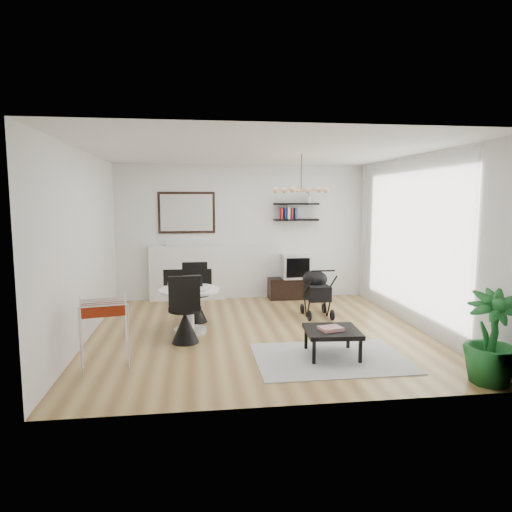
{
  "coord_description": "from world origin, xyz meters",
  "views": [
    {
      "loc": [
        -0.93,
        -6.67,
        2.0
      ],
      "look_at": [
        0.01,
        0.4,
        1.12
      ],
      "focal_mm": 32.0,
      "sensor_mm": 36.0,
      "label": 1
    }
  ],
  "objects": [
    {
      "name": "wall_left",
      "position": [
        -2.5,
        0.0,
        1.35
      ],
      "size": [
        0.0,
        5.0,
        5.0
      ],
      "primitive_type": "plane",
      "rotation": [
        1.57,
        0.0,
        1.57
      ],
      "color": "white",
      "rests_on": "floor"
    },
    {
      "name": "sheer_curtain",
      "position": [
        2.4,
        0.2,
        1.35
      ],
      "size": [
        0.04,
        3.6,
        2.6
      ],
      "primitive_type": "cube",
      "color": "white",
      "rests_on": "wall_right"
    },
    {
      "name": "magazines",
      "position": [
        0.75,
        -1.21,
        0.38
      ],
      "size": [
        0.33,
        0.28,
        0.04
      ],
      "primitive_type": "cube",
      "rotation": [
        0.0,
        0.0,
        0.24
      ],
      "color": "#B42D31",
      "rests_on": "coffee_table"
    },
    {
      "name": "drying_rack",
      "position": [
        -2.02,
        -1.25,
        0.44
      ],
      "size": [
        0.65,
        0.62,
        0.83
      ],
      "rotation": [
        0.0,
        0.0,
        0.21
      ],
      "color": "white",
      "rests_on": "floor"
    },
    {
      "name": "wall_right",
      "position": [
        2.5,
        0.0,
        1.35
      ],
      "size": [
        0.0,
        5.0,
        5.0
      ],
      "primitive_type": "plane",
      "rotation": [
        1.57,
        0.0,
        -1.57
      ],
      "color": "white",
      "rests_on": "floor"
    },
    {
      "name": "floor",
      "position": [
        0.0,
        0.0,
        0.0
      ],
      "size": [
        5.0,
        5.0,
        0.0
      ],
      "primitive_type": "plane",
      "color": "olive",
      "rests_on": "ground"
    },
    {
      "name": "coffee_table",
      "position": [
        0.79,
        -1.17,
        0.32
      ],
      "size": [
        0.72,
        0.72,
        0.34
      ],
      "rotation": [
        0.0,
        0.0,
        -0.07
      ],
      "color": "black",
      "rests_on": "rug"
    },
    {
      "name": "shelf_lower",
      "position": [
        1.09,
        2.37,
        1.6
      ],
      "size": [
        0.9,
        0.25,
        0.04
      ],
      "primitive_type": "cube",
      "color": "black",
      "rests_on": "wall_back"
    },
    {
      "name": "shelf_upper",
      "position": [
        1.09,
        2.37,
        1.92
      ],
      "size": [
        0.9,
        0.25,
        0.04
      ],
      "primitive_type": "cube",
      "color": "black",
      "rests_on": "wall_back"
    },
    {
      "name": "pendant_lamp",
      "position": [
        0.7,
        0.3,
        2.15
      ],
      "size": [
        0.9,
        0.9,
        0.1
      ],
      "primitive_type": null,
      "color": "tan",
      "rests_on": "ceiling"
    },
    {
      "name": "black_bag",
      "position": [
        -0.99,
        0.37,
        0.75
      ],
      "size": [
        0.31,
        0.24,
        0.17
      ],
      "primitive_type": "cube",
      "rotation": [
        0.0,
        0.0,
        0.3
      ],
      "color": "black",
      "rests_on": "dining_table"
    },
    {
      "name": "chair_far",
      "position": [
        -0.95,
        0.75,
        0.31
      ],
      "size": [
        0.46,
        0.47,
        0.97
      ],
      "rotation": [
        0.0,
        0.0,
        0.04
      ],
      "color": "black",
      "rests_on": "floor"
    },
    {
      "name": "tv_console",
      "position": [
        1.09,
        2.29,
        0.21
      ],
      "size": [
        1.13,
        0.39,
        0.42
      ],
      "primitive_type": "cube",
      "color": "black",
      "rests_on": "floor"
    },
    {
      "name": "chair_near",
      "position": [
        -1.1,
        -0.37,
        0.31
      ],
      "size": [
        0.47,
        0.47,
        0.99
      ],
      "rotation": [
        0.0,
        0.0,
        3.16
      ],
      "color": "black",
      "rests_on": "floor"
    },
    {
      "name": "ceiling",
      "position": [
        0.0,
        0.0,
        2.7
      ],
      "size": [
        5.0,
        5.0,
        0.0
      ],
      "primitive_type": "plane",
      "color": "white",
      "rests_on": "wall_back"
    },
    {
      "name": "rug",
      "position": [
        0.74,
        -1.26,
        0.01
      ],
      "size": [
        1.91,
        1.38,
        0.01
      ],
      "primitive_type": "cube",
      "color": "#999999",
      "rests_on": "floor"
    },
    {
      "name": "wall_back",
      "position": [
        0.0,
        2.5,
        1.35
      ],
      "size": [
        5.0,
        0.0,
        5.0
      ],
      "primitive_type": "plane",
      "rotation": [
        1.57,
        0.0,
        0.0
      ],
      "color": "white",
      "rests_on": "floor"
    },
    {
      "name": "stroller",
      "position": [
        1.12,
        0.86,
        0.38
      ],
      "size": [
        0.44,
        0.73,
        0.88
      ],
      "rotation": [
        0.0,
        0.0,
        0.0
      ],
      "color": "black",
      "rests_on": "floor"
    },
    {
      "name": "crt_tv",
      "position": [
        1.07,
        2.29,
        0.67
      ],
      "size": [
        0.56,
        0.48,
        0.48
      ],
      "color": "silver",
      "rests_on": "tv_console"
    },
    {
      "name": "fireplace",
      "position": [
        -1.1,
        2.42,
        0.69
      ],
      "size": [
        1.5,
        0.17,
        2.16
      ],
      "color": "white",
      "rests_on": "floor"
    },
    {
      "name": "newspaper",
      "position": [
        -0.91,
        0.08,
        0.68
      ],
      "size": [
        0.43,
        0.4,
        0.01
      ],
      "primitive_type": "cube",
      "rotation": [
        0.0,
        0.0,
        -0.35
      ],
      "color": "silver",
      "rests_on": "dining_table"
    },
    {
      "name": "drinking_glass",
      "position": [
        -1.34,
        0.29,
        0.72
      ],
      "size": [
        0.05,
        0.05,
        0.09
      ],
      "primitive_type": "cylinder",
      "color": "white",
      "rests_on": "dining_table"
    },
    {
      "name": "laptop",
      "position": [
        -1.09,
        0.15,
        0.68
      ],
      "size": [
        0.34,
        0.23,
        0.03
      ],
      "primitive_type": "imported",
      "rotation": [
        0.0,
        0.0,
        0.06
      ],
      "color": "black",
      "rests_on": "dining_table"
    },
    {
      "name": "potted_plant",
      "position": [
        2.25,
        -2.23,
        0.51
      ],
      "size": [
        0.71,
        0.71,
        1.03
      ],
      "primitive_type": "imported",
      "rotation": [
        0.0,
        0.0,
        -0.27
      ],
      "color": "#1B6025",
      "rests_on": "floor"
    },
    {
      "name": "dining_table",
      "position": [
        -1.03,
        0.16,
        0.44
      ],
      "size": [
        0.92,
        0.92,
        0.67
      ],
      "color": "white",
      "rests_on": "floor"
    }
  ]
}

